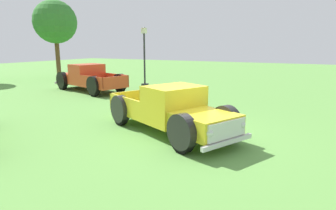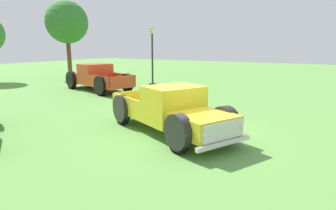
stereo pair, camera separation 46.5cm
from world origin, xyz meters
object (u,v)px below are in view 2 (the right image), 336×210
(pickup_truck_behind_right, at_px, (95,78))
(trash_can, at_px, (83,77))
(oak_tree_east, at_px, (67,23))
(pickup_truck_foreground, at_px, (175,112))
(lamp_post_near, at_px, (152,56))

(pickup_truck_behind_right, height_order, trash_can, pickup_truck_behind_right)
(trash_can, height_order, oak_tree_east, oak_tree_east)
(pickup_truck_foreground, distance_m, trash_can, 14.18)
(pickup_truck_behind_right, relative_size, lamp_post_near, 1.44)
(pickup_truck_foreground, relative_size, lamp_post_near, 1.35)
(trash_can, bearing_deg, pickup_truck_foreground, -122.17)
(lamp_post_near, bearing_deg, pickup_truck_behind_right, 139.55)
(lamp_post_near, height_order, oak_tree_east, oak_tree_east)
(pickup_truck_foreground, height_order, trash_can, pickup_truck_foreground)
(pickup_truck_foreground, xyz_separation_m, lamp_post_near, (8.46, 6.39, 1.34))
(pickup_truck_foreground, relative_size, trash_can, 5.64)
(lamp_post_near, height_order, trash_can, lamp_post_near)
(pickup_truck_behind_right, height_order, oak_tree_east, oak_tree_east)
(lamp_post_near, bearing_deg, trash_can, 99.16)
(pickup_truck_foreground, height_order, oak_tree_east, oak_tree_east)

